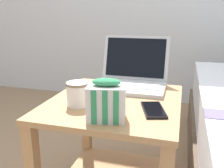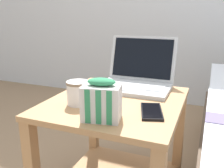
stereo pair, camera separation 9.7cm
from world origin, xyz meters
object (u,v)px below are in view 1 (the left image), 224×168
Objects in this scene: laptop at (131,77)px; mug_front_left at (78,92)px; cell_phone at (153,110)px; snack_bag at (106,101)px.

laptop reaches higher than mug_front_left.
mug_front_left is (-0.14, -0.31, 0.00)m from laptop.
laptop is at bearing 116.59° from cell_phone.
mug_front_left is at bearing -176.04° from cell_phone.
mug_front_left is 0.89× the size of snack_bag.
snack_bag is 0.20m from cell_phone.
laptop is at bearing 90.35° from snack_bag.
laptop reaches higher than cell_phone.
cell_phone is (0.15, -0.29, -0.04)m from laptop.
mug_front_left is 0.75× the size of cell_phone.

